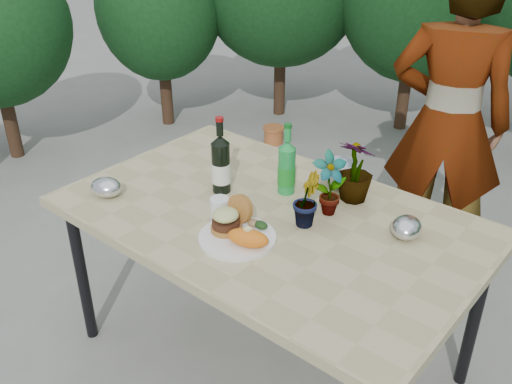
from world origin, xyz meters
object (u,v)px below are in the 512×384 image
Objects in this scene: patio_table at (269,226)px; dinner_plate at (237,238)px; person at (448,124)px; wine_bottle at (221,165)px.

patio_table is 5.71× the size of dinner_plate.
dinner_plate is 1.37m from person.
wine_bottle is (-0.29, 0.23, 0.11)m from dinner_plate.
wine_bottle is at bearing 176.46° from patio_table.
wine_bottle is 1.23m from person.
dinner_plate is (0.02, -0.21, 0.06)m from patio_table.
wine_bottle is at bearing 46.51° from person.
dinner_plate is 0.39m from wine_bottle.
dinner_plate is at bearing -39.22° from wine_bottle.
wine_bottle is 0.20× the size of person.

